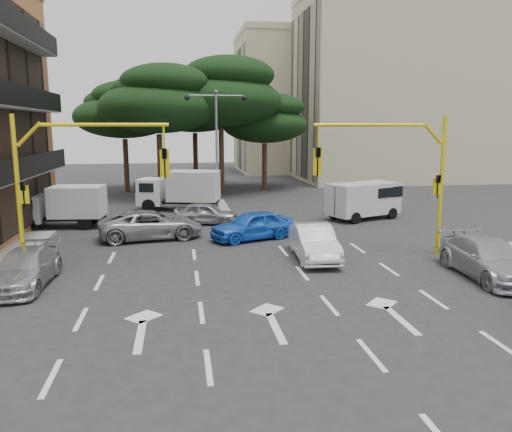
{
  "coord_description": "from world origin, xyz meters",
  "views": [
    {
      "loc": [
        -2.55,
        -17.88,
        5.54
      ],
      "look_at": [
        0.79,
        3.73,
        1.6
      ],
      "focal_mm": 35.0,
      "sensor_mm": 36.0,
      "label": 1
    }
  ],
  "objects": [
    {
      "name": "box_truck_a",
      "position": [
        -9.0,
        10.71,
        1.15
      ],
      "size": [
        4.85,
        2.42,
        2.3
      ],
      "primitive_type": null,
      "rotation": [
        0.0,
        0.0,
        1.47
      ],
      "color": "silver",
      "rests_on": "ground"
    },
    {
      "name": "street_lamp_center",
      "position": [
        0.0,
        16.0,
        5.43
      ],
      "size": [
        4.16,
        0.36,
        7.77
      ],
      "color": "slate",
      "rests_on": "median_strip"
    },
    {
      "name": "pine_back",
      "position": [
        -0.94,
        28.96,
        7.6
      ],
      "size": [
        9.15,
        9.15,
        10.23
      ],
      "color": "#382616",
      "rests_on": "ground"
    },
    {
      "name": "car_silver_cross_b",
      "position": [
        -1.07,
        10.41,
        0.62
      ],
      "size": [
        3.91,
        2.29,
        1.25
      ],
      "primitive_type": "imported",
      "rotation": [
        0.0,
        0.0,
        1.33
      ],
      "color": "#9B9FA3",
      "rests_on": "ground"
    },
    {
      "name": "pine_center",
      "position": [
        1.06,
        23.96,
        8.3
      ],
      "size": [
        9.98,
        9.98,
        11.16
      ],
      "color": "#382616",
      "rests_on": "ground"
    },
    {
      "name": "signal_mast_right",
      "position": [
        6.8,
        1.99,
        3.88
      ],
      "size": [
        5.79,
        0.37,
        6.0
      ],
      "color": "yellow",
      "rests_on": "ground"
    },
    {
      "name": "box_truck_b",
      "position": [
        -2.56,
        15.5,
        1.32
      ],
      "size": [
        5.77,
        3.51,
        2.65
      ],
      "primitive_type": null,
      "rotation": [
        0.0,
        0.0,
        1.32
      ],
      "color": "white",
      "rests_on": "ground"
    },
    {
      "name": "apartment_beige_near",
      "position": [
        19.95,
        32.0,
        9.35
      ],
      "size": [
        20.2,
        12.15,
        18.7
      ],
      "color": "#C1B891",
      "rests_on": "ground"
    },
    {
      "name": "car_white_hatch",
      "position": [
        3.0,
        2.02,
        0.72
      ],
      "size": [
        1.79,
        4.45,
        1.44
      ],
      "primitive_type": "imported",
      "rotation": [
        0.0,
        0.0,
        -0.06
      ],
      "color": "silver",
      "rests_on": "ground"
    },
    {
      "name": "car_silver_wagon",
      "position": [
        -8.0,
        -0.0,
        0.63
      ],
      "size": [
        1.92,
        4.4,
        1.26
      ],
      "primitive_type": "imported",
      "rotation": [
        0.0,
        0.0,
        -0.04
      ],
      "color": "#9CA0A4",
      "rests_on": "ground"
    },
    {
      "name": "median_strip",
      "position": [
        0.0,
        16.0,
        0.07
      ],
      "size": [
        1.4,
        6.0,
        0.15
      ],
      "primitive_type": "cube",
      "color": "gray",
      "rests_on": "ground"
    },
    {
      "name": "van_white",
      "position": [
        8.41,
        10.56,
        1.12
      ],
      "size": [
        4.91,
        3.6,
        2.24
      ],
      "primitive_type": null,
      "rotation": [
        0.0,
        0.0,
        -1.17
      ],
      "color": "silver",
      "rests_on": "ground"
    },
    {
      "name": "pine_left_near",
      "position": [
        -3.94,
        21.96,
        7.6
      ],
      "size": [
        9.15,
        9.15,
        10.23
      ],
      "color": "#382616",
      "rests_on": "ground"
    },
    {
      "name": "apartment_beige_far",
      "position": [
        12.95,
        44.0,
        8.35
      ],
      "size": [
        16.2,
        12.15,
        16.7
      ],
      "color": "#C1B891",
      "rests_on": "ground"
    },
    {
      "name": "pine_right",
      "position": [
        5.06,
        25.96,
        6.22
      ],
      "size": [
        7.49,
        7.49,
        8.37
      ],
      "color": "#382616",
      "rests_on": "ground"
    },
    {
      "name": "pine_left_far",
      "position": [
        -6.94,
        25.96,
        6.91
      ],
      "size": [
        8.32,
        8.32,
        9.3
      ],
      "color": "#382616",
      "rests_on": "ground"
    },
    {
      "name": "car_silver_cross_a",
      "position": [
        -4.0,
        7.0,
        0.71
      ],
      "size": [
        5.4,
        3.12,
        1.42
      ],
      "primitive_type": "imported",
      "rotation": [
        0.0,
        0.0,
        1.73
      ],
      "color": "#979A9E",
      "rests_on": "ground"
    },
    {
      "name": "ground",
      "position": [
        0.0,
        0.0,
        0.0
      ],
      "size": [
        120.0,
        120.0,
        0.0
      ],
      "primitive_type": "plane",
      "color": "#28282B",
      "rests_on": "ground"
    },
    {
      "name": "car_blue_compact",
      "position": [
        0.95,
        6.05,
        0.72
      ],
      "size": [
        4.53,
        3.09,
        1.43
      ],
      "primitive_type": "imported",
      "rotation": [
        0.0,
        0.0,
        -1.2
      ],
      "color": "blue",
      "rests_on": "ground"
    },
    {
      "name": "car_silver_parked",
      "position": [
        8.7,
        -1.53,
        0.72
      ],
      "size": [
        2.25,
        5.04,
        1.44
      ],
      "primitive_type": "imported",
      "rotation": [
        0.0,
        0.0,
        -0.05
      ],
      "color": "#A5A8AD",
      "rests_on": "ground"
    },
    {
      "name": "signal_mast_left",
      "position": [
        -6.8,
        1.99,
        3.88
      ],
      "size": [
        5.79,
        0.37,
        6.0
      ],
      "color": "yellow",
      "rests_on": "ground"
    }
  ]
}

